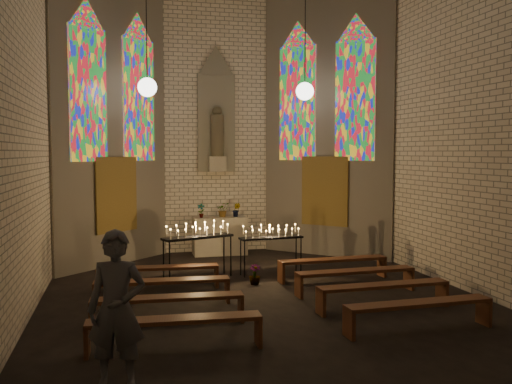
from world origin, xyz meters
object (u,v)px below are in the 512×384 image
(altar, at_px, (220,236))
(votive_stand_left, at_px, (198,233))
(visitor, at_px, (117,310))
(votive_stand_right, at_px, (271,234))
(aisle_flower_pot, at_px, (255,275))

(altar, distance_m, votive_stand_left, 2.96)
(votive_stand_left, relative_size, visitor, 0.87)
(altar, bearing_deg, visitor, -107.59)
(visitor, bearing_deg, altar, 86.23)
(altar, relative_size, votive_stand_right, 0.96)
(visitor, bearing_deg, aisle_flower_pot, 73.40)
(altar, height_order, votive_stand_left, votive_stand_left)
(altar, height_order, aisle_flower_pot, altar)
(votive_stand_left, height_order, votive_stand_right, votive_stand_left)
(votive_stand_left, bearing_deg, votive_stand_right, -17.45)
(altar, xyz_separation_m, votive_stand_left, (-0.95, -2.76, 0.49))
(altar, bearing_deg, votive_stand_right, -75.39)
(votive_stand_left, xyz_separation_m, votive_stand_right, (1.64, 0.09, -0.09))
(aisle_flower_pot, distance_m, votive_stand_left, 1.55)
(votive_stand_right, distance_m, visitor, 6.42)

